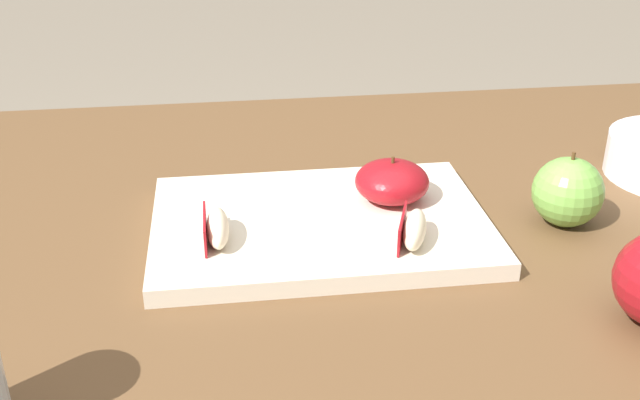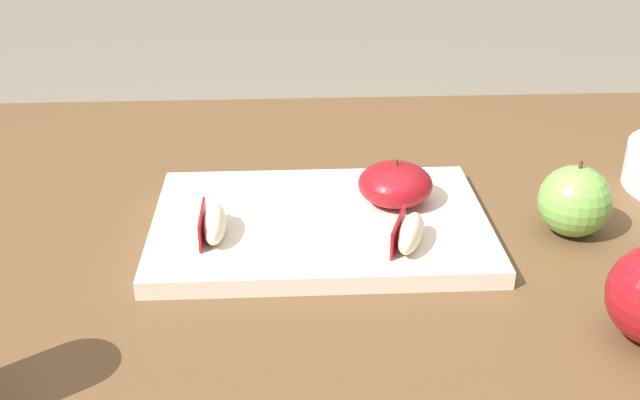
{
  "view_description": "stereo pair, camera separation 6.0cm",
  "coord_description": "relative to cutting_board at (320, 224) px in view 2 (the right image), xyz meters",
  "views": [
    {
      "loc": [
        -0.07,
        -0.75,
        1.16
      ],
      "look_at": [
        0.03,
        -0.03,
        0.79
      ],
      "focal_mm": 43.03,
      "sensor_mm": 36.0,
      "label": 1
    },
    {
      "loc": [
        -0.01,
        -0.76,
        1.16
      ],
      "look_at": [
        0.03,
        -0.03,
        0.79
      ],
      "focal_mm": 43.03,
      "sensor_mm": 36.0,
      "label": 2
    }
  ],
  "objects": [
    {
      "name": "dining_table",
      "position": [
        -0.03,
        0.03,
        -0.12
      ],
      "size": [
        1.29,
        0.83,
        0.75
      ],
      "color": "brown",
      "rests_on": "ground_plane"
    },
    {
      "name": "cutting_board",
      "position": [
        0.0,
        0.0,
        0.0
      ],
      "size": [
        0.36,
        0.25,
        0.02
      ],
      "color": "beige",
      "rests_on": "dining_table"
    },
    {
      "name": "apple_half_skin_up",
      "position": [
        0.08,
        0.03,
        0.03
      ],
      "size": [
        0.08,
        0.08,
        0.05
      ],
      "color": "maroon",
      "rests_on": "cutting_board"
    },
    {
      "name": "apple_wedge_front",
      "position": [
        -0.11,
        -0.04,
        0.03
      ],
      "size": [
        0.03,
        0.07,
        0.03
      ],
      "color": "beige",
      "rests_on": "cutting_board"
    },
    {
      "name": "apple_wedge_near_knife",
      "position": [
        0.09,
        -0.07,
        0.03
      ],
      "size": [
        0.05,
        0.07,
        0.03
      ],
      "color": "beige",
      "rests_on": "cutting_board"
    },
    {
      "name": "whole_apple_granny_green",
      "position": [
        0.27,
        -0.02,
        0.03
      ],
      "size": [
        0.08,
        0.08,
        0.09
      ],
      "color": "#70AD47",
      "rests_on": "dining_table"
    }
  ]
}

